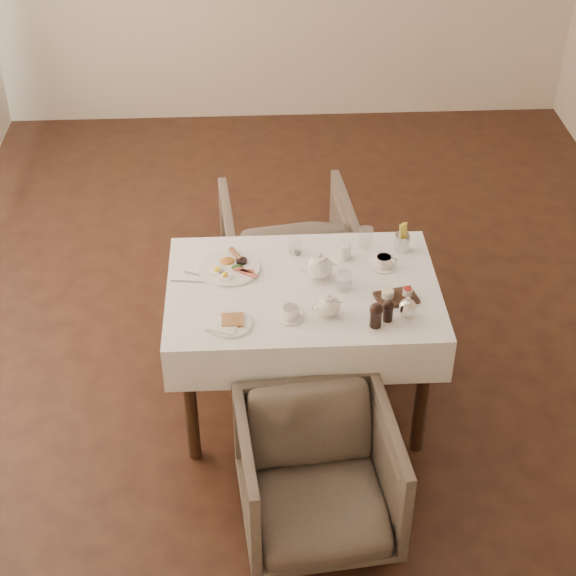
% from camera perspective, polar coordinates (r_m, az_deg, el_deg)
% --- Properties ---
extents(table, '(1.28, 0.88, 0.75)m').
position_cam_1_polar(table, '(4.21, 0.96, -1.15)').
color(table, black).
rests_on(table, ground).
extents(armchair_near, '(0.72, 0.74, 0.62)m').
position_cam_1_polar(armchair_near, '(3.87, 1.94, -12.11)').
color(armchair_near, '#4E4139').
rests_on(armchair_near, ground).
extents(armchair_far, '(0.78, 0.80, 0.68)m').
position_cam_1_polar(armchair_far, '(5.11, -0.06, 2.44)').
color(armchair_far, '#4E4139').
rests_on(armchair_far, ground).
extents(breakfast_plate, '(0.30, 0.30, 0.04)m').
position_cam_1_polar(breakfast_plate, '(4.25, -3.77, 1.38)').
color(breakfast_plate, white).
rests_on(breakfast_plate, table).
extents(side_plate, '(0.21, 0.20, 0.02)m').
position_cam_1_polar(side_plate, '(3.91, -3.87, -2.33)').
color(side_plate, white).
rests_on(side_plate, table).
extents(teapot_centre, '(0.18, 0.14, 0.14)m').
position_cam_1_polar(teapot_centre, '(4.15, 2.04, 1.44)').
color(teapot_centre, white).
rests_on(teapot_centre, table).
extents(teapot_front, '(0.16, 0.14, 0.12)m').
position_cam_1_polar(teapot_front, '(3.94, 2.63, -1.07)').
color(teapot_front, white).
rests_on(teapot_front, table).
extents(creamer, '(0.07, 0.07, 0.08)m').
position_cam_1_polar(creamer, '(4.31, 3.64, 2.39)').
color(creamer, white).
rests_on(creamer, table).
extents(teacup_near, '(0.12, 0.12, 0.06)m').
position_cam_1_polar(teacup_near, '(3.93, 0.18, -1.64)').
color(teacup_near, white).
rests_on(teacup_near, table).
extents(teacup_far, '(0.12, 0.12, 0.06)m').
position_cam_1_polar(teacup_far, '(4.27, 6.20, 1.65)').
color(teacup_far, white).
rests_on(teacup_far, table).
extents(glass_left, '(0.07, 0.07, 0.09)m').
position_cam_1_polar(glass_left, '(4.33, 0.45, 2.75)').
color(glass_left, silver).
rests_on(glass_left, table).
extents(glass_mid, '(0.09, 0.09, 0.10)m').
position_cam_1_polar(glass_mid, '(4.10, 3.68, 0.48)').
color(glass_mid, silver).
rests_on(glass_mid, table).
extents(glass_right, '(0.08, 0.08, 0.10)m').
position_cam_1_polar(glass_right, '(4.40, 5.03, 3.27)').
color(glass_right, silver).
rests_on(glass_right, table).
extents(condiment_board, '(0.21, 0.16, 0.05)m').
position_cam_1_polar(condiment_board, '(4.08, 7.00, -0.54)').
color(condiment_board, black).
rests_on(condiment_board, table).
extents(pepper_mill_left, '(0.07, 0.07, 0.12)m').
position_cam_1_polar(pepper_mill_left, '(3.88, 5.71, -1.74)').
color(pepper_mill_left, black).
rests_on(pepper_mill_left, table).
extents(pepper_mill_right, '(0.06, 0.06, 0.11)m').
position_cam_1_polar(pepper_mill_right, '(3.93, 6.49, -1.45)').
color(pepper_mill_right, black).
rests_on(pepper_mill_right, table).
extents(silver_pot, '(0.10, 0.08, 0.11)m').
position_cam_1_polar(silver_pot, '(3.96, 7.73, -1.19)').
color(silver_pot, white).
rests_on(silver_pot, table).
extents(fries_cup, '(0.07, 0.07, 0.16)m').
position_cam_1_polar(fries_cup, '(4.38, 7.40, 3.22)').
color(fries_cup, silver).
rests_on(fries_cup, table).
extents(cutlery_fork, '(0.17, 0.08, 0.00)m').
position_cam_1_polar(cutlery_fork, '(4.22, -5.64, 0.80)').
color(cutlery_fork, silver).
rests_on(cutlery_fork, table).
extents(cutlery_knife, '(0.19, 0.03, 0.00)m').
position_cam_1_polar(cutlery_knife, '(4.19, -6.33, 0.41)').
color(cutlery_knife, silver).
rests_on(cutlery_knife, table).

